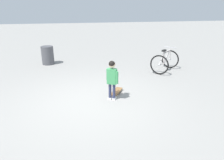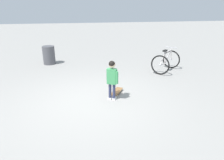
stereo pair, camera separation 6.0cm
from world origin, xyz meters
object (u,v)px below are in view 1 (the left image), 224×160
child_person (112,76)px  bicycle_near (165,61)px  skateboard (117,91)px  trash_bin (48,55)px

child_person → bicycle_near: bearing=130.0°
bicycle_near → skateboard: bearing=-53.0°
child_person → skateboard: (-0.36, 0.20, -0.60)m
skateboard → trash_bin: size_ratio=0.80×
child_person → skateboard: child_person is taller
child_person → trash_bin: 4.40m
skateboard → trash_bin: 4.19m
child_person → skateboard: size_ratio=1.75×
child_person → trash_bin: bearing=-153.6°
child_person → bicycle_near: 3.21m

